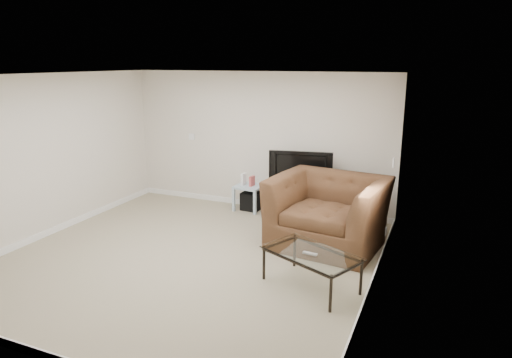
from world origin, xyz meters
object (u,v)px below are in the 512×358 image
at_px(side_table, 250,197).
at_px(coffee_table, 311,270).
at_px(television, 301,168).
at_px(recliner, 329,200).
at_px(subwoofer, 252,201).
at_px(tv_stand, 301,201).

height_order(side_table, coffee_table, side_table).
relative_size(television, side_table, 2.08).
bearing_deg(television, recliner, -64.39).
xyz_separation_m(side_table, subwoofer, (0.03, 0.02, -0.07)).
distance_m(recliner, coffee_table, 1.46).
xyz_separation_m(side_table, coffee_table, (1.88, -2.45, -0.01)).
bearing_deg(tv_stand, coffee_table, -75.39).
bearing_deg(television, coffee_table, -79.76).
relative_size(tv_stand, subwoofer, 2.10).
bearing_deg(tv_stand, television, -90.00).
relative_size(side_table, coffee_table, 0.43).
relative_size(television, subwoofer, 3.07).
bearing_deg(recliner, coffee_table, -77.19).
bearing_deg(coffee_table, television, 110.31).
bearing_deg(subwoofer, television, -2.75).
bearing_deg(television, tv_stand, 85.46).
bearing_deg(recliner, subwoofer, 154.20).
relative_size(television, coffee_table, 0.89).
height_order(tv_stand, television, television).
bearing_deg(side_table, subwoofer, 29.62).
distance_m(television, side_table, 1.18).
distance_m(television, coffee_table, 2.67).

